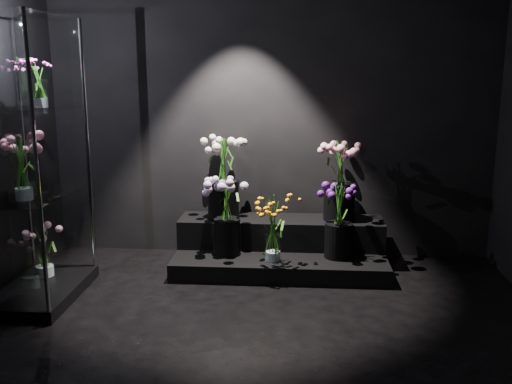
# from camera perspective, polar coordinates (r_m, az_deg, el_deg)

# --- Properties ---
(floor) EXTENTS (4.00, 4.00, 0.00)m
(floor) POSITION_cam_1_polar(r_m,az_deg,el_deg) (3.61, -0.18, -16.23)
(floor) COLOR black
(floor) RESTS_ON ground
(wall_back) EXTENTS (4.00, 0.00, 4.00)m
(wall_back) POSITION_cam_1_polar(r_m,az_deg,el_deg) (5.17, 1.52, 8.86)
(wall_back) COLOR black
(wall_back) RESTS_ON floor
(wall_front) EXTENTS (4.00, 0.00, 4.00)m
(wall_front) POSITION_cam_1_polar(r_m,az_deg,el_deg) (1.22, -7.41, -3.75)
(wall_front) COLOR black
(wall_front) RESTS_ON floor
(display_riser) EXTENTS (1.81, 0.80, 0.40)m
(display_riser) POSITION_cam_1_polar(r_m,az_deg,el_deg) (5.04, 2.45, -5.55)
(display_riser) COLOR black
(display_riser) RESTS_ON floor
(display_case) EXTENTS (0.57, 0.95, 2.08)m
(display_case) POSITION_cam_1_polar(r_m,az_deg,el_deg) (4.46, -21.66, 2.74)
(display_case) COLOR black
(display_case) RESTS_ON floor
(bouquet_orange_bells) EXTENTS (0.33, 0.33, 0.56)m
(bouquet_orange_bells) POSITION_cam_1_polar(r_m,az_deg,el_deg) (4.67, 1.69, -3.52)
(bouquet_orange_bells) COLOR white
(bouquet_orange_bells) RESTS_ON display_riser
(bouquet_lilac) EXTENTS (0.44, 0.44, 0.65)m
(bouquet_lilac) POSITION_cam_1_polar(r_m,az_deg,el_deg) (4.81, -2.92, -1.90)
(bouquet_lilac) COLOR black
(bouquet_lilac) RESTS_ON display_riser
(bouquet_purple) EXTENTS (0.39, 0.39, 0.64)m
(bouquet_purple) POSITION_cam_1_polar(r_m,az_deg,el_deg) (4.79, 8.31, -2.34)
(bouquet_purple) COLOR black
(bouquet_purple) RESTS_ON display_riser
(bouquet_cream_roses) EXTENTS (0.54, 0.54, 0.74)m
(bouquet_cream_roses) POSITION_cam_1_polar(r_m,az_deg,el_deg) (5.01, -3.33, 2.16)
(bouquet_cream_roses) COLOR black
(bouquet_cream_roses) RESTS_ON display_riser
(bouquet_pink_roses) EXTENTS (0.46, 0.46, 0.70)m
(bouquet_pink_roses) POSITION_cam_1_polar(r_m,az_deg,el_deg) (5.00, 8.42, 1.64)
(bouquet_pink_roses) COLOR black
(bouquet_pink_roses) RESTS_ON display_riser
(bouquet_case_pink) EXTENTS (0.41, 0.41, 0.48)m
(bouquet_case_pink) POSITION_cam_1_polar(r_m,az_deg,el_deg) (4.26, -22.40, 2.60)
(bouquet_case_pink) COLOR white
(bouquet_case_pink) RESTS_ON display_case
(bouquet_case_magenta) EXTENTS (0.26, 0.26, 0.36)m
(bouquet_case_magenta) POSITION_cam_1_polar(r_m,az_deg,el_deg) (4.53, -20.95, 10.25)
(bouquet_case_magenta) COLOR white
(bouquet_case_magenta) RESTS_ON display_case
(bouquet_case_base_pink) EXTENTS (0.36, 0.36, 0.43)m
(bouquet_case_base_pink) POSITION_cam_1_polar(r_m,az_deg,el_deg) (4.81, -20.53, -5.34)
(bouquet_case_base_pink) COLOR white
(bouquet_case_base_pink) RESTS_ON display_case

